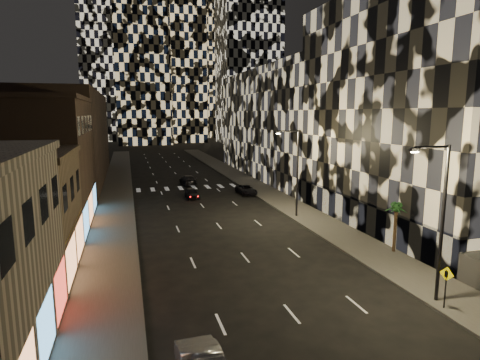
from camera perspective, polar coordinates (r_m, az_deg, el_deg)
sidewalk_left at (r=58.90m, az=-17.17°, el=-1.47°), size 4.00×120.00×0.15m
sidewalk_right at (r=61.64m, az=1.73°, el=-0.57°), size 4.00×120.00×0.15m
curb_left at (r=58.87m, az=-15.13°, el=-1.38°), size 0.20×120.00×0.15m
curb_right at (r=61.05m, az=-0.15°, el=-0.66°), size 0.20×120.00×0.15m
retail_brown at (r=42.57m, az=-27.49°, el=1.88°), size 10.00×15.00×12.00m
retail_filler_left at (r=68.54m, az=-23.16°, el=5.52°), size 10.00×40.00×14.00m
midrise_right at (r=42.98m, az=25.69°, el=8.78°), size 16.00×25.00×22.00m
midrise_base at (r=39.48m, az=16.24°, el=-4.58°), size 0.60×25.00×3.00m
midrise_filler_right at (r=70.79m, az=7.86°, el=7.92°), size 16.00×40.00×18.00m
tower_right_mid at (r=154.33m, az=1.16°, el=24.19°), size 20.00×20.00×100.00m
tower_center_low at (r=152.48m, az=-14.09°, el=23.14°), size 18.00×18.00×95.00m
streetlight_near at (r=25.03m, az=26.53°, el=-4.21°), size 2.55×0.25×9.00m
streetlight_far at (r=41.73m, az=7.87°, el=1.84°), size 2.55×0.25×9.00m
car_dark_midlane at (r=52.04m, az=-6.87°, el=-1.88°), size 1.63×3.81×1.28m
car_dark_oncoming at (r=61.89m, az=-7.40°, el=0.02°), size 2.28×5.17×1.48m
car_dark_rightlane at (r=54.21m, az=0.89°, el=-1.38°), size 2.20×4.50×1.23m
ped_sign at (r=25.39m, az=27.26°, el=-12.62°), size 0.28×0.77×2.38m
palm_tree at (r=33.24m, az=21.33°, el=-4.14°), size 1.96×2.00×3.92m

